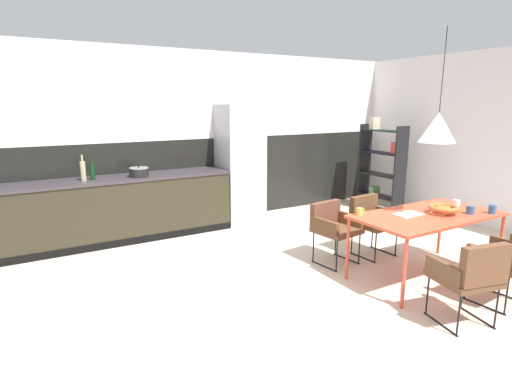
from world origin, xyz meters
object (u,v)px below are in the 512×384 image
at_px(open_book, 408,214).
at_px(pendant_lamp_over_table_near, 438,127).
at_px(mug_tall_blue, 492,209).
at_px(cooking_pot, 139,172).
at_px(armchair_far_side, 472,272).
at_px(dining_table, 428,218).
at_px(armchair_facing_counter, 371,217).
at_px(refrigerator_column, 240,164).
at_px(armchair_corner_seat, 333,223).
at_px(bottle_wine_green, 83,170).
at_px(mug_dark_espresso, 456,204).
at_px(mug_short_terracotta, 360,212).
at_px(fruit_bowl, 444,208).
at_px(bottle_spice_small, 92,172).
at_px(open_shelf_unit, 382,163).
at_px(armchair_head_of_table, 509,255).
at_px(mug_wide_latte, 471,210).

xyz_separation_m(open_book, pendant_lamp_over_table_near, (0.22, -0.11, 0.93)).
relative_size(mug_tall_blue, cooking_pot, 0.46).
bearing_deg(armchair_far_side, pendant_lamp_over_table_near, 70.25).
relative_size(dining_table, armchair_facing_counter, 2.22).
relative_size(refrigerator_column, pendant_lamp_over_table_near, 1.65).
relative_size(armchair_corner_seat, pendant_lamp_over_table_near, 0.64).
xyz_separation_m(dining_table, bottle_wine_green, (-3.11, 2.99, 0.36)).
height_order(dining_table, bottle_wine_green, bottle_wine_green).
bearing_deg(bottle_wine_green, mug_dark_espresso, -39.77).
relative_size(cooking_pot, bottle_wine_green, 0.77).
distance_m(mug_short_terracotta, pendant_lamp_over_table_near, 1.19).
relative_size(fruit_bowl, mug_dark_espresso, 2.71).
distance_m(armchair_facing_counter, mug_short_terracotta, 0.90).
xyz_separation_m(dining_table, bottle_spice_small, (-2.99, 2.99, 0.33)).
height_order(refrigerator_column, bottle_wine_green, refrigerator_column).
distance_m(fruit_bowl, open_book, 0.41).
bearing_deg(open_shelf_unit, open_book, -41.64).
height_order(fruit_bowl, open_shelf_unit, open_shelf_unit).
relative_size(armchair_corner_seat, open_shelf_unit, 0.44).
xyz_separation_m(mug_dark_espresso, mug_tall_blue, (0.14, -0.34, -0.00)).
distance_m(armchair_head_of_table, cooking_pot, 4.53).
height_order(mug_tall_blue, cooking_pot, cooking_pot).
xyz_separation_m(cooking_pot, pendant_lamp_over_table_near, (2.39, -2.94, 0.70)).
xyz_separation_m(armchair_corner_seat, mug_wide_latte, (1.00, -1.09, 0.28)).
xyz_separation_m(mug_short_terracotta, open_shelf_unit, (2.53, 2.06, 0.08)).
bearing_deg(armchair_facing_counter, mug_short_terracotta, 31.16).
xyz_separation_m(armchair_facing_counter, armchair_far_side, (-0.57, -1.72, 0.01)).
distance_m(armchair_corner_seat, open_shelf_unit, 2.90).
bearing_deg(mug_dark_espresso, open_shelf_unit, 60.57).
height_order(bottle_spice_small, pendant_lamp_over_table_near, pendant_lamp_over_table_near).
bearing_deg(mug_dark_espresso, armchair_head_of_table, -113.99).
bearing_deg(armchair_corner_seat, cooking_pot, -55.79).
bearing_deg(armchair_head_of_table, mug_wide_latte, 60.77).
bearing_deg(cooking_pot, pendant_lamp_over_table_near, -50.89).
bearing_deg(mug_dark_espresso, open_book, 172.80).
relative_size(mug_dark_espresso, open_shelf_unit, 0.07).
bearing_deg(armchair_facing_counter, open_book, 68.94).
relative_size(armchair_corner_seat, armchair_far_side, 0.94).
bearing_deg(open_book, dining_table, -21.56).
bearing_deg(open_shelf_unit, armchair_far_side, -36.13).
bearing_deg(armchair_far_side, mug_tall_blue, 37.98).
xyz_separation_m(refrigerator_column, armchair_head_of_table, (0.85, -3.85, -0.45)).
distance_m(refrigerator_column, armchair_corner_seat, 2.21).
xyz_separation_m(armchair_corner_seat, mug_short_terracotta, (-0.09, -0.53, 0.28)).
height_order(armchair_corner_seat, fruit_bowl, fruit_bowl).
bearing_deg(bottle_spice_small, dining_table, -44.99).
bearing_deg(mug_wide_latte, bottle_wine_green, 137.47).
relative_size(refrigerator_column, armchair_far_side, 2.42).
distance_m(armchair_facing_counter, cooking_pot, 3.21).
height_order(dining_table, mug_short_terracotta, mug_short_terracotta).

